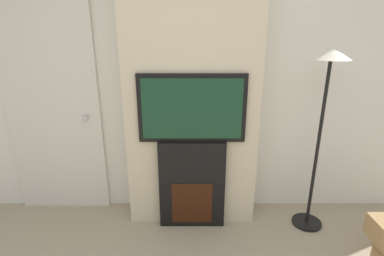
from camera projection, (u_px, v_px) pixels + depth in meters
name	position (u px, v px, depth m)	size (l,w,h in m)	color
wall_back	(192.00, 78.00, 2.82)	(6.00, 0.06, 2.70)	silver
chimney_breast	(192.00, 82.00, 2.64)	(1.18, 0.32, 2.70)	beige
fireplace	(192.00, 184.00, 2.79)	(0.60, 0.15, 0.85)	black
television	(192.00, 108.00, 2.55)	(0.92, 0.07, 0.60)	black
floor_lamp	(326.00, 92.00, 2.48)	(0.31, 0.31, 1.66)	black
entry_door	(54.00, 113.00, 2.87)	(0.90, 0.09, 2.05)	silver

